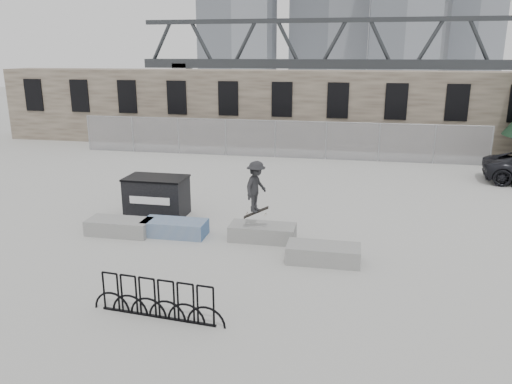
% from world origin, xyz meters
% --- Properties ---
extents(ground, '(120.00, 120.00, 0.00)m').
position_xyz_m(ground, '(0.00, 0.00, 0.00)').
color(ground, '#B1B1AC').
rests_on(ground, ground).
extents(stone_wall, '(36.00, 2.58, 4.50)m').
position_xyz_m(stone_wall, '(0.00, 16.24, 2.26)').
color(stone_wall, brown).
rests_on(stone_wall, ground).
extents(chainlink_fence, '(22.06, 0.06, 2.02)m').
position_xyz_m(chainlink_fence, '(-0.00, 12.50, 1.04)').
color(chainlink_fence, gray).
rests_on(chainlink_fence, ground).
extents(planter_far_left, '(2.00, 0.90, 0.48)m').
position_xyz_m(planter_far_left, '(-2.93, -0.23, 0.26)').
color(planter_far_left, gray).
rests_on(planter_far_left, ground).
extents(planter_center_left, '(2.00, 0.90, 0.48)m').
position_xyz_m(planter_center_left, '(-1.18, -0.00, 0.26)').
color(planter_center_left, '#305790').
rests_on(planter_center_left, ground).
extents(planter_center_right, '(2.00, 0.90, 0.48)m').
position_xyz_m(planter_center_right, '(1.60, 0.14, 0.26)').
color(planter_center_right, gray).
rests_on(planter_center_right, ground).
extents(planter_offset, '(2.00, 0.90, 0.48)m').
position_xyz_m(planter_offset, '(3.53, -1.18, 0.26)').
color(planter_offset, gray).
rests_on(planter_offset, ground).
extents(dumpster, '(2.11, 1.30, 1.38)m').
position_xyz_m(dumpster, '(-2.47, 1.78, 0.70)').
color(dumpster, black).
rests_on(dumpster, ground).
extents(bike_rack, '(3.13, 0.35, 0.90)m').
position_xyz_m(bike_rack, '(0.21, -4.87, 0.44)').
color(bike_rack, black).
rests_on(bike_rack, ground).
extents(truss_bridge, '(70.00, 3.00, 9.80)m').
position_xyz_m(truss_bridge, '(10.00, 55.00, 4.13)').
color(truss_bridge, '#2D3033').
rests_on(truss_bridge, ground).
extents(skateboarder, '(0.85, 1.11, 1.74)m').
position_xyz_m(skateboarder, '(1.45, -0.12, 1.75)').
color(skateboarder, black).
rests_on(skateboarder, ground).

